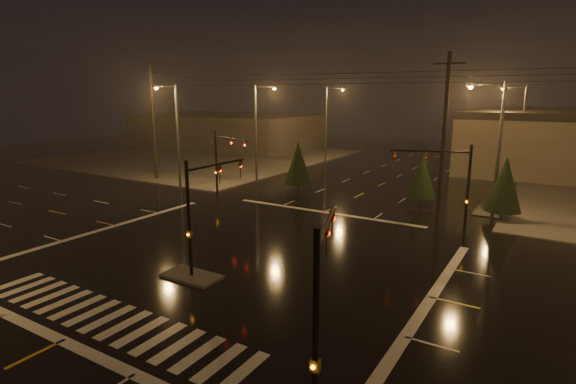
# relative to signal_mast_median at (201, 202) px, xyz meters

# --- Properties ---
(ground) EXTENTS (140.00, 140.00, 0.00)m
(ground) POSITION_rel_signal_mast_median_xyz_m (-0.00, 3.07, -3.75)
(ground) COLOR black
(ground) RESTS_ON ground
(sidewalk_nw) EXTENTS (36.00, 36.00, 0.12)m
(sidewalk_nw) POSITION_rel_signal_mast_median_xyz_m (-30.00, 33.07, -3.69)
(sidewalk_nw) COLOR #4D4A44
(sidewalk_nw) RESTS_ON ground
(median_island) EXTENTS (3.00, 1.60, 0.15)m
(median_island) POSITION_rel_signal_mast_median_xyz_m (-0.00, -0.93, -3.68)
(median_island) COLOR #4D4A44
(median_island) RESTS_ON ground
(crosswalk) EXTENTS (15.00, 2.60, 0.01)m
(crosswalk) POSITION_rel_signal_mast_median_xyz_m (-0.00, -5.93, -3.75)
(crosswalk) COLOR beige
(crosswalk) RESTS_ON ground
(stop_bar_near) EXTENTS (16.00, 0.50, 0.01)m
(stop_bar_near) POSITION_rel_signal_mast_median_xyz_m (-0.00, -7.93, -3.75)
(stop_bar_near) COLOR beige
(stop_bar_near) RESTS_ON ground
(stop_bar_far) EXTENTS (16.00, 0.50, 0.01)m
(stop_bar_far) POSITION_rel_signal_mast_median_xyz_m (-0.00, 14.07, -3.75)
(stop_bar_far) COLOR beige
(stop_bar_far) RESTS_ON ground
(commercial_block) EXTENTS (30.00, 18.00, 5.60)m
(commercial_block) POSITION_rel_signal_mast_median_xyz_m (-35.00, 45.07, -0.95)
(commercial_block) COLOR #443D3C
(commercial_block) RESTS_ON ground
(signal_mast_median) EXTENTS (0.25, 4.59, 6.00)m
(signal_mast_median) POSITION_rel_signal_mast_median_xyz_m (0.00, 0.00, 0.00)
(signal_mast_median) COLOR black
(signal_mast_median) RESTS_ON ground
(signal_mast_ne) EXTENTS (4.84, 1.86, 6.00)m
(signal_mast_ne) POSITION_rel_signal_mast_median_xyz_m (9.50, 13.21, 0.04)
(signal_mast_ne) COLOR black
(signal_mast_ne) RESTS_ON ground
(signal_mast_nw) EXTENTS (4.84, 1.86, 6.00)m
(signal_mast_nw) POSITION_rel_signal_mast_median_xyz_m (-9.50, 13.21, 0.04)
(signal_mast_nw) COLOR black
(signal_mast_nw) RESTS_ON ground
(signal_mast_se) EXTENTS (1.55, 3.87, 6.00)m
(signal_mast_se) POSITION_rel_signal_mast_median_xyz_m (10.23, -6.68, -0.04)
(signal_mast_se) COLOR black
(signal_mast_se) RESTS_ON ground
(streetlight_1) EXTENTS (2.77, 0.32, 10.00)m
(streetlight_1) POSITION_rel_signal_mast_median_xyz_m (-11.18, 21.07, 2.05)
(streetlight_1) COLOR #38383A
(streetlight_1) RESTS_ON ground
(streetlight_2) EXTENTS (2.77, 0.32, 10.00)m
(streetlight_2) POSITION_rel_signal_mast_median_xyz_m (-11.18, 37.07, 2.05)
(streetlight_2) COLOR #38383A
(streetlight_2) RESTS_ON ground
(streetlight_3) EXTENTS (2.77, 0.32, 10.00)m
(streetlight_3) POSITION_rel_signal_mast_median_xyz_m (11.18, 19.07, 2.05)
(streetlight_3) COLOR #38383A
(streetlight_3) RESTS_ON ground
(streetlight_4) EXTENTS (2.77, 0.32, 10.00)m
(streetlight_4) POSITION_rel_signal_mast_median_xyz_m (11.18, 39.07, 2.05)
(streetlight_4) COLOR #38383A
(streetlight_4) RESTS_ON ground
(streetlight_5) EXTENTS (0.32, 2.77, 10.00)m
(streetlight_5) POSITION_rel_signal_mast_median_xyz_m (-16.00, 14.26, 2.05)
(streetlight_5) COLOR #38383A
(streetlight_5) RESTS_ON ground
(utility_pole_0) EXTENTS (2.20, 0.32, 12.00)m
(utility_pole_0) POSITION_rel_signal_mast_median_xyz_m (-22.00, 17.07, 2.38)
(utility_pole_0) COLOR black
(utility_pole_0) RESTS_ON ground
(utility_pole_1) EXTENTS (2.20, 0.32, 12.00)m
(utility_pole_1) POSITION_rel_signal_mast_median_xyz_m (8.00, 17.07, 2.38)
(utility_pole_1) COLOR black
(utility_pole_1) RESTS_ON ground
(conifer_0) EXTENTS (2.58, 2.58, 4.73)m
(conifer_0) POSITION_rel_signal_mast_median_xyz_m (12.14, 18.84, -1.04)
(conifer_0) COLOR black
(conifer_0) RESTS_ON ground
(conifer_3) EXTENTS (2.59, 2.59, 4.74)m
(conifer_3) POSITION_rel_signal_mast_median_xyz_m (-5.78, 19.83, -1.03)
(conifer_3) COLOR black
(conifer_3) RESTS_ON ground
(conifer_4) EXTENTS (2.39, 2.39, 4.43)m
(conifer_4) POSITION_rel_signal_mast_median_xyz_m (5.78, 20.24, -1.19)
(conifer_4) COLOR black
(conifer_4) RESTS_ON ground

